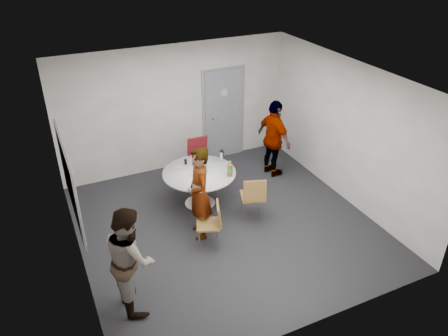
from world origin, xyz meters
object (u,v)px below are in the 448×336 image
chair_near_left (213,221)px  chair_near_right (254,195)px  person_left (130,258)px  whiteboard (69,181)px  table (201,176)px  chair_far (199,155)px  door (223,114)px  person_main (199,194)px  person_right (274,139)px

chair_near_left → chair_near_right: (0.94, 0.33, 0.05)m
person_left → whiteboard: bearing=19.7°
table → chair_near_right: bearing=-53.6°
chair_far → chair_near_right: bearing=103.2°
table → chair_far: table is taller
door → chair_far: (-0.91, -0.77, -0.45)m
chair_near_left → chair_near_right: chair_near_right is taller
chair_far → person_main: person_main is taller
person_left → person_main: bearing=-55.3°
whiteboard → person_left: (0.51, -1.30, -0.65)m
chair_near_left → person_main: person_main is taller
door → whiteboard: door is taller
chair_near_right → person_main: 1.07m
person_left → person_right: size_ratio=0.96×
chair_far → person_main: size_ratio=0.56×
person_left → chair_near_right: bearing=-68.9°
door → person_main: (-1.62, -2.52, -0.19)m
chair_far → person_right: bearing=165.9°
chair_near_right → chair_far: (-0.32, 1.77, 0.03)m
chair_near_right → person_left: bearing=-138.1°
chair_far → person_main: bearing=70.8°
door → person_main: 3.00m
chair_far → table: bearing=72.5°
chair_near_left → person_right: (2.11, 1.64, 0.35)m
whiteboard → table: size_ratio=1.39×
whiteboard → chair_near_right: 3.12m
door → chair_far: 1.27m
chair_far → person_right: 1.58m
chair_far → person_main: 1.90m
chair_near_right → person_right: 1.78m
person_main → person_left: bearing=-46.8°
door → person_left: 4.71m
chair_near_left → door: bearing=-6.6°
whiteboard → person_right: (4.15, 1.05, -0.62)m
whiteboard → person_left: 1.54m
table → chair_near_left: size_ratio=1.70×
person_main → person_left: (-1.43, -1.06, -0.03)m
chair_near_left → person_left: size_ratio=0.50×
chair_near_right → person_left: (-2.46, -1.04, 0.26)m
chair_near_left → person_right: person_right is taller
person_main → chair_near_right: bearing=95.7°
door → chair_near_right: 2.65m
door → whiteboard: bearing=-147.3°
chair_near_right → person_left: size_ratio=0.55×
table → person_left: bearing=-133.4°
whiteboard → person_right: size_ratio=1.14×
whiteboard → chair_near_left: (2.04, -0.59, -0.96)m
chair_near_left → person_left: (-1.53, -0.71, 0.32)m
table → chair_near_left: bearing=-103.3°
chair_near_left → whiteboard: bearing=95.3°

